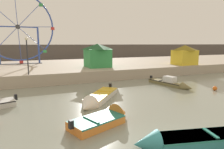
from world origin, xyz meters
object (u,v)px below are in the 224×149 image
motorboat_olive_wood (172,83)px  promenade_lamp_near (27,50)px  motorboat_teal_painted (181,140)px  mooring_buoy_orange (215,88)px  motorboat_orange_hull (107,118)px  carnival_booth_green_kiosk (98,55)px  carnival_booth_yellow_awning (185,55)px  ferris_wheel_blue_frame (18,28)px  motorboat_white_red_stripe (97,99)px

motorboat_olive_wood → promenade_lamp_near: 15.99m
motorboat_teal_painted → promenade_lamp_near: 17.69m
motorboat_teal_painted → mooring_buoy_orange: motorboat_teal_painted is taller
motorboat_orange_hull → carnival_booth_green_kiosk: size_ratio=1.15×
carnival_booth_green_kiosk → promenade_lamp_near: 9.88m
motorboat_olive_wood → carnival_booth_yellow_awning: bearing=120.4°
motorboat_olive_wood → promenade_lamp_near: promenade_lamp_near is taller
carnival_booth_green_kiosk → promenade_lamp_near: size_ratio=0.92×
motorboat_orange_hull → carnival_booth_yellow_awning: 23.14m
motorboat_teal_painted → ferris_wheel_blue_frame: (-7.67, 28.68, 6.84)m
motorboat_teal_painted → mooring_buoy_orange: size_ratio=12.48×
motorboat_orange_hull → carnival_booth_green_kiosk: (4.89, 16.10, 2.78)m
promenade_lamp_near → mooring_buoy_orange: size_ratio=8.98×
ferris_wheel_blue_frame → mooring_buoy_orange: 29.23m
promenade_lamp_near → mooring_buoy_orange: bearing=-28.1°
motorboat_orange_hull → carnival_booth_yellow_awning: (18.51, 13.63, 2.67)m
motorboat_white_red_stripe → mooring_buoy_orange: 12.15m
carnival_booth_yellow_awning → mooring_buoy_orange: size_ratio=8.57×
motorboat_olive_wood → ferris_wheel_blue_frame: ferris_wheel_blue_frame is taller
motorboat_white_red_stripe → ferris_wheel_blue_frame: size_ratio=0.47×
motorboat_teal_painted → carnival_booth_yellow_awning: carnival_booth_yellow_awning is taller
motorboat_white_red_stripe → carnival_booth_green_kiosk: (4.16, 12.02, 2.78)m
motorboat_orange_hull → promenade_lamp_near: promenade_lamp_near is taller
mooring_buoy_orange → promenade_lamp_near: bearing=151.9°
motorboat_teal_painted → carnival_booth_green_kiosk: (2.70, 19.82, 2.81)m
motorboat_orange_hull → motorboat_white_red_stripe: motorboat_orange_hull is taller
motorboat_orange_hull → motorboat_teal_painted: bearing=-79.5°
motorboat_orange_hull → motorboat_olive_wood: motorboat_olive_wood is taller
motorboat_white_red_stripe → carnival_booth_yellow_awning: 20.35m
motorboat_white_red_stripe → motorboat_teal_painted: 7.94m
motorboat_orange_hull → motorboat_teal_painted: (2.20, -3.72, -0.02)m
ferris_wheel_blue_frame → promenade_lamp_near: ferris_wheel_blue_frame is taller
motorboat_teal_painted → motorboat_white_red_stripe: bearing=-65.7°
motorboat_orange_hull → carnival_booth_yellow_awning: bearing=16.2°
mooring_buoy_orange → carnival_booth_yellow_awning: bearing=61.4°
motorboat_orange_hull → motorboat_teal_painted: 4.32m
carnival_booth_green_kiosk → ferris_wheel_blue_frame: bearing=138.9°
motorboat_olive_wood → ferris_wheel_blue_frame: (-15.72, 18.41, 6.77)m
carnival_booth_yellow_awning → motorboat_white_red_stripe: bearing=-153.5°
motorboat_orange_hull → mooring_buoy_orange: (12.86, 3.25, -0.05)m
motorboat_white_red_stripe → motorboat_olive_wood: size_ratio=0.92×
motorboat_olive_wood → motorboat_teal_painted: (-8.05, -10.26, -0.07)m
motorboat_white_red_stripe → ferris_wheel_blue_frame: bearing=-123.1°
motorboat_white_red_stripe → mooring_buoy_orange: (12.12, -0.83, -0.05)m
motorboat_orange_hull → motorboat_white_red_stripe: (0.74, 4.08, 0.00)m
ferris_wheel_blue_frame → mooring_buoy_orange: ferris_wheel_blue_frame is taller
ferris_wheel_blue_frame → carnival_booth_green_kiosk: (10.37, -8.86, -4.03)m
motorboat_orange_hull → carnival_booth_green_kiosk: bearing=53.0°
motorboat_orange_hull → carnival_booth_yellow_awning: carnival_booth_yellow_awning is taller
motorboat_olive_wood → ferris_wheel_blue_frame: bearing=-149.7°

